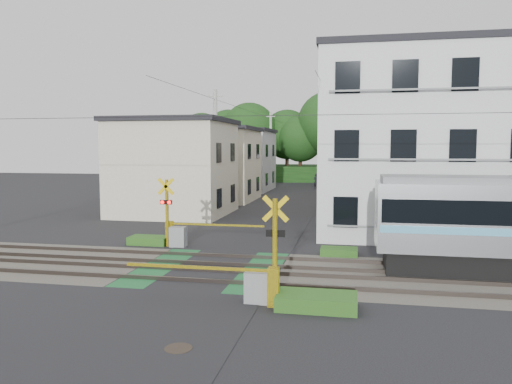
% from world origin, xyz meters
% --- Properties ---
extents(ground, '(120.00, 120.00, 0.00)m').
position_xyz_m(ground, '(0.00, 0.00, 0.00)').
color(ground, black).
extents(track_bed, '(120.00, 120.00, 0.14)m').
position_xyz_m(track_bed, '(0.00, 0.00, 0.04)').
color(track_bed, '#47423A').
rests_on(track_bed, ground).
extents(crossing_signal_near, '(4.74, 0.65, 3.09)m').
position_xyz_m(crossing_signal_near, '(2.59, -3.65, 0.71)').
color(crossing_signal_near, yellow).
rests_on(crossing_signal_near, ground).
extents(crossing_signal_far, '(4.74, 0.65, 3.09)m').
position_xyz_m(crossing_signal_far, '(-2.59, 3.65, 0.71)').
color(crossing_signal_far, yellow).
rests_on(crossing_signal_far, ground).
extents(apartment_block, '(10.20, 8.36, 9.30)m').
position_xyz_m(apartment_block, '(8.50, 9.49, 4.66)').
color(apartment_block, silver).
rests_on(apartment_block, ground).
extents(houses_row, '(22.07, 31.35, 6.80)m').
position_xyz_m(houses_row, '(0.25, 25.92, 3.24)').
color(houses_row, beige).
rests_on(houses_row, ground).
extents(tree_hill, '(40.00, 12.09, 11.90)m').
position_xyz_m(tree_hill, '(0.40, 48.60, 5.38)').
color(tree_hill, '#193C14').
rests_on(tree_hill, ground).
extents(catenary, '(60.00, 5.04, 7.00)m').
position_xyz_m(catenary, '(6.00, 0.03, 3.70)').
color(catenary, '#2D2D33').
rests_on(catenary, ground).
extents(utility_poles, '(7.90, 42.00, 8.00)m').
position_xyz_m(utility_poles, '(-1.05, 23.01, 4.08)').
color(utility_poles, '#A5A5A0').
rests_on(utility_poles, ground).
extents(pedestrian, '(0.71, 0.61, 1.66)m').
position_xyz_m(pedestrian, '(1.22, 35.70, 0.83)').
color(pedestrian, black).
rests_on(pedestrian, ground).
extents(manhole_cover, '(0.62, 0.62, 0.02)m').
position_xyz_m(manhole_cover, '(1.42, -7.18, 0.01)').
color(manhole_cover, '#2D261E').
rests_on(manhole_cover, ground).
extents(weed_patches, '(10.25, 8.80, 0.40)m').
position_xyz_m(weed_patches, '(1.76, -0.09, 0.18)').
color(weed_patches, '#2D5E1E').
rests_on(weed_patches, ground).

